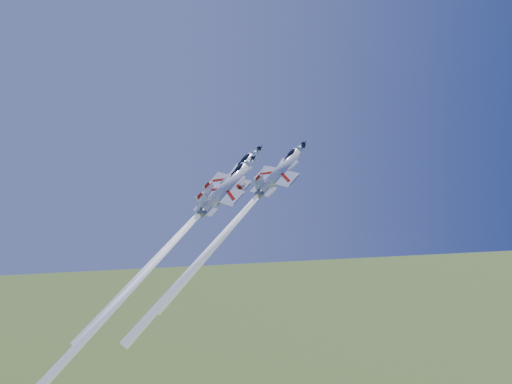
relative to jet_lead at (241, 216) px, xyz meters
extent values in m
cylinder|color=silver|center=(8.92, 4.74, 8.04)|extent=(7.45, 6.37, 9.69)
cone|color=silver|center=(13.37, 7.10, 12.05)|extent=(3.09, 2.87, 2.78)
cone|color=black|center=(14.41, 7.65, 12.99)|extent=(1.55, 1.45, 1.40)
cone|color=slate|center=(4.82, 2.56, 4.34)|extent=(2.60, 2.48, 2.01)
ellipsoid|color=black|center=(11.49, 6.02, 11.13)|extent=(2.77, 2.16, 2.40)
cube|color=black|center=(10.44, 5.43, 10.46)|extent=(0.91, 0.61, 0.85)
cube|color=silver|center=(8.28, 4.43, 7.18)|extent=(7.16, 8.81, 3.06)
cube|color=silver|center=(9.85, 6.53, 9.30)|extent=(2.67, 2.09, 1.99)
cube|color=silver|center=(11.05, 4.62, 9.09)|extent=(2.67, 2.09, 1.99)
cube|color=silver|center=(5.46, 2.91, 4.80)|extent=(3.83, 4.80, 1.59)
cube|color=silver|center=(4.91, 2.42, 6.14)|extent=(2.91, 1.98, 3.48)
cube|color=#AA1508|center=(4.50, 2.04, 7.26)|extent=(1.08, 0.73, 1.08)
cube|color=black|center=(9.33, 5.07, 7.39)|extent=(6.58, 3.79, 5.78)
sphere|color=white|center=(4.66, 2.48, 4.20)|extent=(1.06, 0.99, 0.92)
cone|color=white|center=(-5.79, -3.07, -5.24)|extent=(17.05, 14.04, 24.96)
cylinder|color=silver|center=(-1.58, 1.43, 7.27)|extent=(8.49, 7.25, 11.03)
cone|color=silver|center=(3.49, 4.12, 11.83)|extent=(3.51, 3.27, 3.17)
cone|color=black|center=(4.66, 4.74, 12.90)|extent=(1.77, 1.65, 1.59)
cone|color=slate|center=(-6.25, -1.05, 3.05)|extent=(2.95, 2.82, 2.28)
ellipsoid|color=black|center=(1.35, 2.89, 10.79)|extent=(3.15, 2.46, 2.73)
cube|color=black|center=(0.15, 2.22, 10.02)|extent=(1.04, 0.70, 0.97)
cube|color=silver|center=(-2.30, 1.08, 6.29)|extent=(8.15, 10.02, 3.49)
cube|color=silver|center=(-0.52, 3.47, 8.70)|extent=(3.04, 2.38, 2.26)
cube|color=silver|center=(0.85, 1.29, 8.47)|extent=(3.04, 2.38, 2.26)
cube|color=silver|center=(-5.52, -0.65, 3.58)|extent=(4.36, 5.46, 1.81)
cube|color=silver|center=(-6.14, -1.21, 5.10)|extent=(3.31, 2.25, 3.96)
cube|color=#AA1508|center=(-6.61, -1.65, 6.37)|extent=(1.23, 0.83, 1.23)
cube|color=black|center=(-1.11, 1.80, 6.53)|extent=(7.49, 4.32, 6.58)
sphere|color=white|center=(-6.42, -1.15, 2.89)|extent=(1.20, 1.13, 1.05)
cone|color=white|center=(-17.99, -7.29, -7.54)|extent=(18.93, 15.61, 27.66)
cylinder|color=silver|center=(6.30, -4.81, 9.09)|extent=(7.52, 6.43, 9.77)
cone|color=silver|center=(10.79, -2.42, 13.13)|extent=(3.11, 2.90, 2.81)
cone|color=black|center=(11.83, -1.87, 14.08)|extent=(1.57, 1.46, 1.41)
cone|color=slate|center=(2.16, -7.00, 5.35)|extent=(2.62, 2.50, 2.03)
ellipsoid|color=black|center=(8.89, -3.51, 12.21)|extent=(2.80, 2.18, 2.42)
cube|color=black|center=(7.83, -4.11, 11.53)|extent=(0.92, 0.62, 0.86)
cube|color=silver|center=(5.65, -5.12, 8.22)|extent=(7.22, 8.88, 3.09)
cube|color=silver|center=(7.24, -3.00, 10.36)|extent=(2.70, 2.11, 2.01)
cube|color=silver|center=(8.45, -4.92, 10.15)|extent=(2.70, 2.11, 2.01)
cube|color=silver|center=(2.81, -6.65, 5.82)|extent=(3.87, 4.84, 1.61)
cube|color=silver|center=(2.25, -7.14, 7.16)|extent=(2.93, 2.00, 3.51)
cube|color=#AA1508|center=(1.84, -7.53, 8.29)|extent=(1.09, 0.74, 1.09)
cube|color=black|center=(6.71, -4.47, 8.43)|extent=(6.64, 3.83, 5.83)
sphere|color=white|center=(2.00, -7.09, 5.21)|extent=(1.07, 1.00, 0.93)
cone|color=white|center=(-9.68, -13.30, -5.34)|extent=(18.82, 15.47, 27.74)
cylinder|color=silver|center=(-3.45, -2.93, 5.97)|extent=(8.21, 7.02, 10.67)
cone|color=silver|center=(1.45, -0.33, 10.39)|extent=(3.40, 3.16, 3.06)
cone|color=black|center=(2.59, 0.27, 11.42)|extent=(1.71, 1.59, 1.54)
cone|color=slate|center=(-7.96, -5.33, 1.89)|extent=(2.86, 2.73, 2.21)
ellipsoid|color=black|center=(-0.62, -1.52, 9.38)|extent=(3.05, 2.38, 2.64)
cube|color=black|center=(-1.77, -2.17, 8.64)|extent=(1.00, 0.67, 0.93)
cube|color=silver|center=(-4.15, -3.27, 5.03)|extent=(7.88, 9.70, 3.37)
cube|color=silver|center=(-2.42, -0.96, 7.36)|extent=(2.95, 2.31, 2.19)
cube|color=silver|center=(-1.10, -3.06, 7.13)|extent=(2.95, 2.31, 2.19)
cube|color=silver|center=(-7.26, -4.95, 2.41)|extent=(4.22, 5.28, 1.76)
cube|color=silver|center=(-7.86, -5.48, 3.87)|extent=(3.20, 2.18, 3.83)
cube|color=#AA1508|center=(-8.32, -5.91, 5.11)|extent=(1.19, 0.81, 1.19)
cube|color=black|center=(-2.99, -2.57, 5.26)|extent=(7.25, 4.18, 6.37)
sphere|color=white|center=(-8.14, -5.42, 1.74)|extent=(1.16, 1.09, 1.01)
cone|color=white|center=(-24.43, -14.08, -12.96)|extent=(25.57, 20.92, 38.23)
camera|label=1|loc=(-16.26, -105.57, 20.29)|focal=40.00mm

